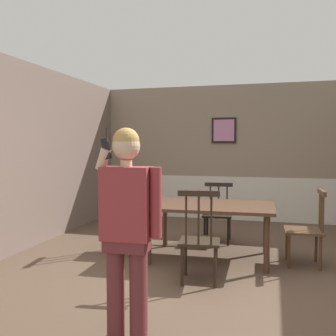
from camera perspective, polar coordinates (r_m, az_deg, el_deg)
ground_plane at (r=4.47m, az=6.75°, el=-16.42°), size 8.01×8.01×0.00m
room_back_partition at (r=7.83m, az=10.87°, el=1.89°), size 5.76×0.17×2.73m
dining_table at (r=5.12m, az=6.35°, el=-6.28°), size 1.69×1.11×0.73m
chair_near_window at (r=4.26m, az=4.75°, el=-10.53°), size 0.49×0.49×1.04m
chair_by_doorway at (r=5.44m, az=-6.63°, el=-7.61°), size 0.49×0.49×1.04m
chair_at_table_head at (r=6.06m, az=7.46°, el=-6.73°), size 0.47×0.47×0.92m
chair_opposite_corner at (r=5.15m, az=20.06°, el=-8.56°), size 0.47×0.47×0.96m
person_figure at (r=2.96m, az=-6.10°, el=-7.87°), size 0.54×0.22×1.65m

